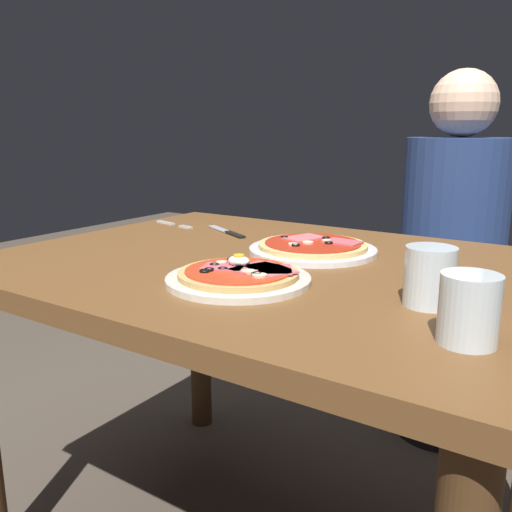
{
  "coord_description": "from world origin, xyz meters",
  "views": [
    {
      "loc": [
        0.61,
        -0.96,
        1.01
      ],
      "look_at": [
        0.03,
        -0.09,
        0.76
      ],
      "focal_mm": 38.33,
      "sensor_mm": 36.0,
      "label": 1
    }
  ],
  "objects_px": {
    "pizza_foreground": "(239,276)",
    "knife": "(228,232)",
    "dining_table": "(267,309)",
    "diner_person": "(450,272)",
    "fork": "(171,224)",
    "pizza_across_left": "(313,248)",
    "water_glass_near": "(469,314)",
    "water_glass_far": "(429,281)"
  },
  "relations": [
    {
      "from": "pizza_foreground",
      "to": "knife",
      "type": "height_order",
      "value": "pizza_foreground"
    },
    {
      "from": "water_glass_far",
      "to": "fork",
      "type": "height_order",
      "value": "water_glass_far"
    },
    {
      "from": "dining_table",
      "to": "pizza_foreground",
      "type": "xyz_separation_m",
      "value": [
        0.05,
        -0.18,
        0.12
      ]
    },
    {
      "from": "dining_table",
      "to": "knife",
      "type": "relative_size",
      "value": 6.31
    },
    {
      "from": "pizza_foreground",
      "to": "fork",
      "type": "distance_m",
      "value": 0.65
    },
    {
      "from": "dining_table",
      "to": "diner_person",
      "type": "distance_m",
      "value": 0.81
    },
    {
      "from": "dining_table",
      "to": "pizza_across_left",
      "type": "distance_m",
      "value": 0.17
    },
    {
      "from": "fork",
      "to": "diner_person",
      "type": "xyz_separation_m",
      "value": [
        0.66,
        0.57,
        -0.17
      ]
    },
    {
      "from": "diner_person",
      "to": "dining_table",
      "type": "bearing_deg",
      "value": 76.42
    },
    {
      "from": "water_glass_far",
      "to": "diner_person",
      "type": "height_order",
      "value": "diner_person"
    },
    {
      "from": "dining_table",
      "to": "fork",
      "type": "distance_m",
      "value": 0.53
    },
    {
      "from": "fork",
      "to": "pizza_across_left",
      "type": "bearing_deg",
      "value": -11.05
    },
    {
      "from": "water_glass_near",
      "to": "diner_person",
      "type": "distance_m",
      "value": 1.09
    },
    {
      "from": "dining_table",
      "to": "water_glass_near",
      "type": "relative_size",
      "value": 12.25
    },
    {
      "from": "knife",
      "to": "diner_person",
      "type": "xyz_separation_m",
      "value": [
        0.44,
        0.59,
        -0.17
      ]
    },
    {
      "from": "pizza_across_left",
      "to": "knife",
      "type": "distance_m",
      "value": 0.31
    },
    {
      "from": "dining_table",
      "to": "pizza_foreground",
      "type": "distance_m",
      "value": 0.22
    },
    {
      "from": "water_glass_far",
      "to": "fork",
      "type": "distance_m",
      "value": 0.91
    },
    {
      "from": "dining_table",
      "to": "pizza_across_left",
      "type": "xyz_separation_m",
      "value": [
        0.05,
        0.11,
        0.12
      ]
    },
    {
      "from": "pizza_foreground",
      "to": "water_glass_far",
      "type": "bearing_deg",
      "value": 10.43
    },
    {
      "from": "pizza_foreground",
      "to": "fork",
      "type": "height_order",
      "value": "pizza_foreground"
    },
    {
      "from": "water_glass_near",
      "to": "diner_person",
      "type": "height_order",
      "value": "diner_person"
    },
    {
      "from": "fork",
      "to": "knife",
      "type": "height_order",
      "value": "knife"
    },
    {
      "from": "dining_table",
      "to": "water_glass_far",
      "type": "height_order",
      "value": "water_glass_far"
    },
    {
      "from": "water_glass_far",
      "to": "diner_person",
      "type": "bearing_deg",
      "value": 101.73
    },
    {
      "from": "pizza_foreground",
      "to": "knife",
      "type": "relative_size",
      "value": 1.46
    },
    {
      "from": "pizza_across_left",
      "to": "diner_person",
      "type": "height_order",
      "value": "diner_person"
    },
    {
      "from": "water_glass_near",
      "to": "fork",
      "type": "xyz_separation_m",
      "value": [
        -0.94,
        0.46,
        -0.04
      ]
    },
    {
      "from": "pizza_foreground",
      "to": "diner_person",
      "type": "height_order",
      "value": "diner_person"
    },
    {
      "from": "knife",
      "to": "diner_person",
      "type": "distance_m",
      "value": 0.76
    },
    {
      "from": "pizza_across_left",
      "to": "diner_person",
      "type": "xyz_separation_m",
      "value": [
        0.14,
        0.68,
        -0.18
      ]
    },
    {
      "from": "pizza_foreground",
      "to": "dining_table",
      "type": "bearing_deg",
      "value": 106.71
    },
    {
      "from": "fork",
      "to": "knife",
      "type": "distance_m",
      "value": 0.22
    },
    {
      "from": "water_glass_far",
      "to": "knife",
      "type": "height_order",
      "value": "water_glass_far"
    },
    {
      "from": "pizza_across_left",
      "to": "fork",
      "type": "bearing_deg",
      "value": 168.95
    },
    {
      "from": "pizza_foreground",
      "to": "knife",
      "type": "xyz_separation_m",
      "value": [
        -0.3,
        0.38,
        -0.01
      ]
    },
    {
      "from": "water_glass_near",
      "to": "water_glass_far",
      "type": "height_order",
      "value": "water_glass_far"
    },
    {
      "from": "pizza_across_left",
      "to": "diner_person",
      "type": "relative_size",
      "value": 0.24
    },
    {
      "from": "pizza_across_left",
      "to": "water_glass_far",
      "type": "height_order",
      "value": "water_glass_far"
    },
    {
      "from": "fork",
      "to": "pizza_foreground",
      "type": "bearing_deg",
      "value": -36.94
    },
    {
      "from": "water_glass_far",
      "to": "water_glass_near",
      "type": "bearing_deg",
      "value": -55.56
    },
    {
      "from": "water_glass_near",
      "to": "water_glass_far",
      "type": "distance_m",
      "value": 0.16
    }
  ]
}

